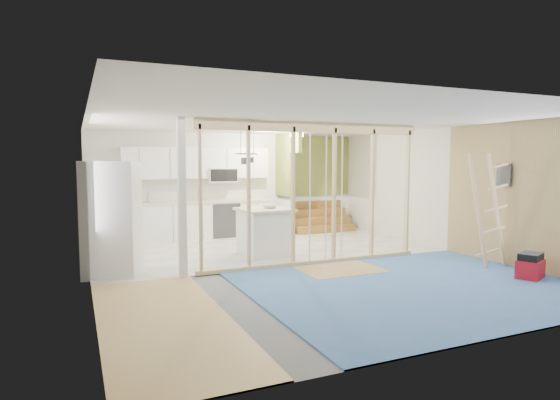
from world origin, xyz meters
name	(u,v)px	position (x,y,z in m)	size (l,w,h in m)	color
room	(299,195)	(0.00, 0.00, 1.30)	(7.01, 8.01, 2.61)	slate
floor_overlays	(301,264)	(0.07, 0.06, 0.01)	(7.00, 8.00, 0.03)	silver
stud_frame	(288,179)	(-0.22, 0.00, 1.58)	(4.66, 0.14, 2.60)	#D2B480
base_cabinets	(173,223)	(-1.61, 3.36, 0.47)	(4.45, 2.24, 0.93)	white
upper_cabinets	(200,164)	(-0.84, 3.82, 1.82)	(3.60, 0.41, 0.85)	white
green_partition	(308,197)	(2.04, 3.66, 0.94)	(2.25, 1.51, 2.60)	olive
pot_rack	(247,156)	(-0.31, 1.89, 2.00)	(0.52, 0.52, 0.72)	black
sheathing_panel	(535,196)	(3.48, -2.00, 1.30)	(0.02, 4.00, 2.60)	tan
electrical_panel	(504,175)	(3.43, -1.40, 1.65)	(0.04, 0.30, 0.40)	#3B3A40
ceiling_light	(297,135)	(1.40, 3.00, 2.54)	(0.32, 0.32, 0.08)	#FFEABF
fridge	(113,219)	(-3.12, 0.61, 0.95)	(1.05, 1.01, 1.90)	silver
island	(265,232)	(-0.23, 1.10, 0.48)	(1.04, 1.04, 0.96)	white
bowl	(270,207)	(-0.13, 1.07, 0.99)	(0.28, 0.28, 0.07)	white
soap_bottle_a	(149,196)	(-2.09, 3.77, 1.08)	(0.11, 0.12, 0.30)	#AAB1BD
soap_bottle_b	(261,195)	(0.70, 3.68, 1.03)	(0.09, 0.09, 0.20)	silver
toolbox	(530,267)	(3.00, -2.34, 0.20)	(0.54, 0.49, 0.43)	#A80F1E
ladder	(490,210)	(3.03, -1.47, 1.04)	(1.09, 0.12, 2.02)	#DDB387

